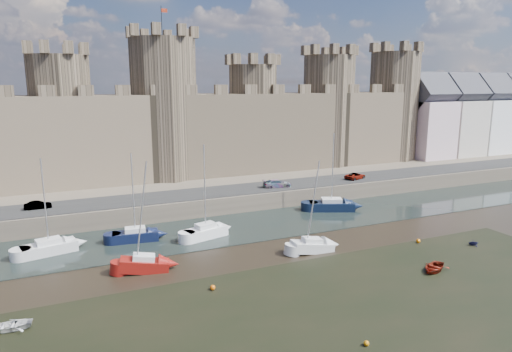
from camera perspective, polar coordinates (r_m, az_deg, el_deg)
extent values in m
plane|color=black|center=(37.23, 3.72, -18.19)|extent=(160.00, 160.00, 0.00)
cube|color=black|center=(57.72, -7.41, -7.10)|extent=(160.00, 12.00, 0.08)
cube|color=#4C443A|center=(91.48, -13.85, 0.45)|extent=(160.00, 60.00, 2.50)
cube|color=black|center=(66.30, -9.92, -2.44)|extent=(160.00, 7.00, 0.10)
cube|color=#42382B|center=(78.55, -12.59, 4.80)|extent=(100.00, 9.00, 14.00)
cylinder|color=#42382B|center=(76.80, -23.04, 6.25)|extent=(9.00, 9.00, 20.00)
cylinder|color=#42382B|center=(78.57, -11.29, 8.15)|extent=(11.00, 11.00, 23.00)
cylinder|color=black|center=(79.01, -11.72, 18.33)|extent=(0.10, 0.10, 5.00)
cube|color=#9B2914|center=(79.36, -11.40, 19.63)|extent=(1.00, 0.03, 0.60)
cylinder|color=#42382B|center=(83.66, -0.41, 7.20)|extent=(9.00, 9.00, 19.00)
cylinder|color=#42382B|center=(91.11, 8.96, 8.06)|extent=(10.00, 10.00, 21.00)
cylinder|color=#42382B|center=(100.61, 16.75, 8.33)|extent=(10.00, 10.00, 22.00)
cube|color=silver|center=(104.89, 20.65, 5.45)|extent=(8.50, 9.00, 12.00)
cube|color=#38383F|center=(104.43, 20.95, 9.59)|extent=(8.50, 9.05, 9.05)
cube|color=beige|center=(111.35, 23.99, 5.51)|extent=(8.50, 9.00, 12.00)
cube|color=#38383F|center=(110.92, 24.31, 9.41)|extent=(8.50, 9.05, 9.05)
cube|color=white|center=(118.14, 26.95, 5.55)|extent=(8.50, 9.00, 12.00)
cube|color=#38383F|center=(117.74, 27.29, 9.22)|extent=(8.50, 9.05, 9.05)
imported|color=gray|center=(64.86, -25.61, -3.31)|extent=(3.28, 1.19, 1.08)
imported|color=gray|center=(70.51, 2.66, -0.94)|extent=(4.59, 2.37, 1.27)
imported|color=gray|center=(78.18, 12.30, 0.00)|extent=(4.47, 3.13, 1.13)
cube|color=silver|center=(55.36, -24.44, -8.24)|extent=(6.01, 3.40, 1.15)
cube|color=silver|center=(55.10, -24.52, -7.42)|extent=(2.80, 2.06, 0.52)
cylinder|color=silver|center=(53.89, -24.91, -2.92)|extent=(0.14, 0.14, 9.44)
cube|color=black|center=(56.15, -14.83, -7.29)|extent=(5.46, 2.70, 1.14)
cube|color=silver|center=(55.89, -14.87, -6.48)|extent=(2.49, 1.72, 0.52)
cylinder|color=silver|center=(54.70, -15.11, -2.08)|extent=(0.14, 0.14, 9.35)
cube|color=white|center=(55.76, -6.30, -7.04)|extent=(5.60, 3.34, 1.23)
cube|color=silver|center=(55.48, -6.32, -6.17)|extent=(2.63, 1.99, 0.56)
cylinder|color=silver|center=(54.22, -6.43, -1.36)|extent=(0.14, 0.14, 10.10)
cube|color=black|center=(67.81, 9.40, -3.73)|extent=(6.92, 4.88, 1.23)
cube|color=silver|center=(67.58, 9.43, -3.00)|extent=(3.33, 2.76, 0.56)
cylinder|color=silver|center=(66.55, 9.56, 0.98)|extent=(0.14, 0.14, 10.09)
cube|color=maroon|center=(47.51, -13.78, -10.83)|extent=(5.04, 2.76, 1.21)
cube|color=silver|center=(47.19, -13.83, -9.84)|extent=(2.33, 1.69, 0.55)
cylinder|color=silver|center=(45.70, -14.11, -4.35)|extent=(0.14, 0.14, 9.94)
cube|color=silver|center=(51.58, 7.02, -8.80)|extent=(4.87, 2.16, 1.12)
cube|color=silver|center=(51.30, 7.04, -7.95)|extent=(2.20, 1.43, 0.51)
cylinder|color=silver|center=(50.02, 7.16, -3.27)|extent=(0.14, 0.14, 9.16)
imported|color=maroon|center=(49.71, 21.35, -10.61)|extent=(4.12, 3.72, 0.70)
imported|color=silver|center=(41.04, -28.42, -16.16)|extent=(3.31, 2.49, 0.65)
imported|color=black|center=(58.77, 25.54, -7.52)|extent=(1.53, 1.39, 0.70)
sphere|color=#CF5809|center=(42.71, -5.44, -13.71)|extent=(0.50, 0.50, 0.50)
sphere|color=#C27308|center=(35.58, 13.63, -19.67)|extent=(0.41, 0.41, 0.41)
sphere|color=orange|center=(57.22, 19.62, -7.66)|extent=(0.50, 0.50, 0.50)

